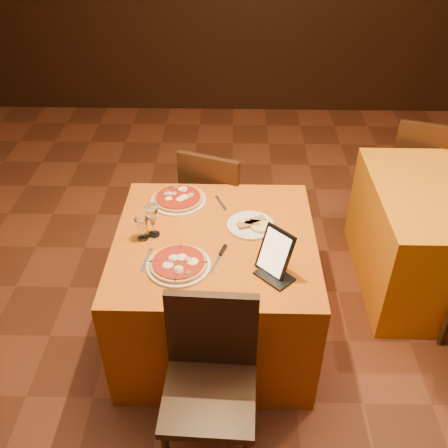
{
  "coord_description": "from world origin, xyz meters",
  "views": [
    {
      "loc": [
        0.02,
        -2.07,
        2.43
      ],
      "look_at": [
        -0.03,
        0.05,
        0.86
      ],
      "focal_mm": 40.0,
      "sensor_mm": 36.0,
      "label": 1
    }
  ],
  "objects_px": {
    "tablet": "(275,252)",
    "wine_glass": "(153,221)",
    "water_glass": "(142,229)",
    "pizza_near": "(179,264)",
    "pizza_far": "(178,199)",
    "main_table": "(216,288)",
    "chair_main_near": "(209,396)",
    "chair_side_far": "(418,168)",
    "chair_main_far": "(220,201)"
  },
  "relations": [
    {
      "from": "chair_main_far",
      "to": "wine_glass",
      "type": "bearing_deg",
      "value": 86.95
    },
    {
      "from": "chair_main_near",
      "to": "water_glass",
      "type": "distance_m",
      "value": 0.94
    },
    {
      "from": "wine_glass",
      "to": "water_glass",
      "type": "relative_size",
      "value": 1.46
    },
    {
      "from": "main_table",
      "to": "water_glass",
      "type": "height_order",
      "value": "water_glass"
    },
    {
      "from": "chair_main_near",
      "to": "main_table",
      "type": "bearing_deg",
      "value": 92.48
    },
    {
      "from": "main_table",
      "to": "chair_main_near",
      "type": "xyz_separation_m",
      "value": [
        -0.0,
        -0.79,
        0.08
      ]
    },
    {
      "from": "pizza_far",
      "to": "wine_glass",
      "type": "distance_m",
      "value": 0.36
    },
    {
      "from": "wine_glass",
      "to": "water_glass",
      "type": "xyz_separation_m",
      "value": [
        -0.06,
        -0.03,
        -0.03
      ]
    },
    {
      "from": "pizza_near",
      "to": "water_glass",
      "type": "height_order",
      "value": "water_glass"
    },
    {
      "from": "chair_main_far",
      "to": "pizza_far",
      "type": "xyz_separation_m",
      "value": [
        -0.23,
        -0.44,
        0.31
      ]
    },
    {
      "from": "chair_side_far",
      "to": "tablet",
      "type": "distance_m",
      "value": 2.03
    },
    {
      "from": "main_table",
      "to": "wine_glass",
      "type": "xyz_separation_m",
      "value": [
        -0.33,
        0.02,
        0.47
      ]
    },
    {
      "from": "water_glass",
      "to": "pizza_far",
      "type": "bearing_deg",
      "value": 66.82
    },
    {
      "from": "chair_side_far",
      "to": "pizza_near",
      "type": "height_order",
      "value": "chair_side_far"
    },
    {
      "from": "water_glass",
      "to": "main_table",
      "type": "bearing_deg",
      "value": 1.89
    },
    {
      "from": "chair_side_far",
      "to": "water_glass",
      "type": "distance_m",
      "value": 2.36
    },
    {
      "from": "chair_main_far",
      "to": "wine_glass",
      "type": "relative_size",
      "value": 4.79
    },
    {
      "from": "pizza_far",
      "to": "main_table",
      "type": "bearing_deg",
      "value": -56.42
    },
    {
      "from": "chair_side_far",
      "to": "wine_glass",
      "type": "bearing_deg",
      "value": 53.15
    },
    {
      "from": "main_table",
      "to": "pizza_far",
      "type": "relative_size",
      "value": 3.32
    },
    {
      "from": "chair_main_near",
      "to": "tablet",
      "type": "bearing_deg",
      "value": 62.49
    },
    {
      "from": "water_glass",
      "to": "wine_glass",
      "type": "bearing_deg",
      "value": 30.56
    },
    {
      "from": "chair_main_far",
      "to": "tablet",
      "type": "bearing_deg",
      "value": 126.49
    },
    {
      "from": "chair_main_near",
      "to": "wine_glass",
      "type": "bearing_deg",
      "value": 115.01
    },
    {
      "from": "pizza_near",
      "to": "wine_glass",
      "type": "distance_m",
      "value": 0.31
    },
    {
      "from": "water_glass",
      "to": "tablet",
      "type": "bearing_deg",
      "value": -19.37
    },
    {
      "from": "pizza_near",
      "to": "tablet",
      "type": "relative_size",
      "value": 1.34
    },
    {
      "from": "chair_main_far",
      "to": "water_glass",
      "type": "height_order",
      "value": "chair_main_far"
    },
    {
      "from": "main_table",
      "to": "chair_main_far",
      "type": "distance_m",
      "value": 0.8
    },
    {
      "from": "main_table",
      "to": "wine_glass",
      "type": "distance_m",
      "value": 0.58
    },
    {
      "from": "water_glass",
      "to": "pizza_near",
      "type": "bearing_deg",
      "value": -46.55
    },
    {
      "from": "wine_glass",
      "to": "water_glass",
      "type": "bearing_deg",
      "value": -149.44
    },
    {
      "from": "water_glass",
      "to": "tablet",
      "type": "distance_m",
      "value": 0.74
    },
    {
      "from": "chair_main_near",
      "to": "pizza_near",
      "type": "bearing_deg",
      "value": 110.22
    },
    {
      "from": "pizza_far",
      "to": "water_glass",
      "type": "distance_m",
      "value": 0.4
    },
    {
      "from": "main_table",
      "to": "tablet",
      "type": "distance_m",
      "value": 0.64
    },
    {
      "from": "wine_glass",
      "to": "water_glass",
      "type": "height_order",
      "value": "wine_glass"
    },
    {
      "from": "tablet",
      "to": "water_glass",
      "type": "bearing_deg",
      "value": -154.0
    },
    {
      "from": "wine_glass",
      "to": "pizza_near",
      "type": "bearing_deg",
      "value": -58.42
    },
    {
      "from": "tablet",
      "to": "wine_glass",
      "type": "bearing_deg",
      "value": -158.04
    },
    {
      "from": "pizza_near",
      "to": "pizza_far",
      "type": "xyz_separation_m",
      "value": [
        -0.06,
        0.59,
        -0.0
      ]
    },
    {
      "from": "main_table",
      "to": "chair_side_far",
      "type": "distance_m",
      "value": 2.01
    },
    {
      "from": "water_glass",
      "to": "tablet",
      "type": "relative_size",
      "value": 0.53
    },
    {
      "from": "chair_main_near",
      "to": "pizza_far",
      "type": "bearing_deg",
      "value": 104.07
    },
    {
      "from": "pizza_near",
      "to": "pizza_far",
      "type": "height_order",
      "value": "same"
    },
    {
      "from": "chair_main_near",
      "to": "pizza_near",
      "type": "distance_m",
      "value": 0.65
    },
    {
      "from": "chair_side_far",
      "to": "main_table",
      "type": "bearing_deg",
      "value": 58.99
    },
    {
      "from": "chair_main_near",
      "to": "chair_side_far",
      "type": "height_order",
      "value": "same"
    },
    {
      "from": "pizza_far",
      "to": "tablet",
      "type": "relative_size",
      "value": 1.36
    },
    {
      "from": "chair_main_far",
      "to": "wine_glass",
      "type": "distance_m",
      "value": 0.93
    }
  ]
}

